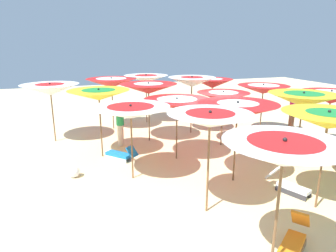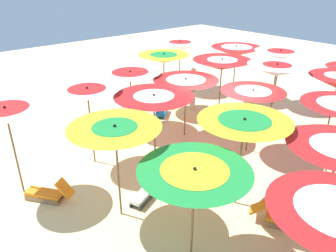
% 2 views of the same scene
% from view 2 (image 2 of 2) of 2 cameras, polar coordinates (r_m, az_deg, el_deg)
% --- Properties ---
extents(ground, '(40.67, 40.67, 0.04)m').
position_cam_2_polar(ground, '(11.30, 8.84, -3.67)').
color(ground, beige).
extents(beach_umbrella_0, '(2.25, 2.25, 2.42)m').
position_cam_2_polar(beach_umbrella_0, '(16.32, 2.12, 13.87)').
color(beach_umbrella_0, brown).
rests_on(beach_umbrella_0, ground).
extents(beach_umbrella_1, '(2.10, 2.10, 2.45)m').
position_cam_2_polar(beach_umbrella_1, '(13.56, -0.74, 11.79)').
color(beach_umbrella_1, brown).
rests_on(beach_umbrella_1, ground).
extents(beach_umbrella_2, '(2.24, 2.24, 2.26)m').
position_cam_2_polar(beach_umbrella_2, '(11.88, -6.65, 8.70)').
color(beach_umbrella_2, brown).
rests_on(beach_umbrella_2, ground).
extents(beach_umbrella_3, '(1.92, 1.92, 2.49)m').
position_cam_2_polar(beach_umbrella_3, '(9.62, -14.01, 5.52)').
color(beach_umbrella_3, brown).
rests_on(beach_umbrella_3, ground).
extents(beach_umbrella_4, '(1.91, 1.91, 2.52)m').
position_cam_2_polar(beach_umbrella_4, '(8.81, -26.59, 1.65)').
color(beach_umbrella_4, brown).
rests_on(beach_umbrella_4, ground).
extents(beach_umbrella_5, '(2.29, 2.29, 2.43)m').
position_cam_2_polar(beach_umbrella_5, '(15.41, 11.93, 12.76)').
color(beach_umbrella_5, brown).
rests_on(beach_umbrella_5, ground).
extents(beach_umbrella_6, '(2.28, 2.28, 2.43)m').
position_cam_2_polar(beach_umbrella_6, '(12.97, 9.46, 10.63)').
color(beach_umbrella_6, brown).
rests_on(beach_umbrella_6, ground).
extents(beach_umbrella_7, '(2.25, 2.25, 2.18)m').
position_cam_2_polar(beach_umbrella_7, '(11.20, 3.14, 7.41)').
color(beach_umbrella_7, brown).
rests_on(beach_umbrella_7, ground).
extents(beach_umbrella_8, '(2.25, 2.25, 2.38)m').
position_cam_2_polar(beach_umbrella_8, '(9.11, -2.48, 4.12)').
color(beach_umbrella_8, brown).
rests_on(beach_umbrella_8, ground).
extents(beach_umbrella_9, '(2.08, 2.08, 2.46)m').
position_cam_2_polar(beach_umbrella_9, '(7.19, -9.29, -1.46)').
color(beach_umbrella_9, brown).
rests_on(beach_umbrella_9, ground).
extents(beach_umbrella_10, '(2.19, 2.19, 2.46)m').
position_cam_2_polar(beach_umbrella_10, '(14.96, 19.14, 11.77)').
color(beach_umbrella_10, brown).
rests_on(beach_umbrella_10, ground).
extents(beach_umbrella_11, '(2.06, 2.06, 2.57)m').
position_cam_2_polar(beach_umbrella_11, '(12.16, 18.53, 9.29)').
color(beach_umbrella_11, brown).
rests_on(beach_umbrella_11, ground).
extents(beach_umbrella_12, '(2.02, 2.02, 2.18)m').
position_cam_2_polar(beach_umbrella_12, '(10.44, 14.65, 5.17)').
color(beach_umbrella_12, brown).
rests_on(beach_umbrella_12, ground).
extents(beach_umbrella_13, '(2.18, 2.18, 2.43)m').
position_cam_2_polar(beach_umbrella_13, '(7.69, 13.17, -0.36)').
color(beach_umbrella_13, brown).
rests_on(beach_umbrella_13, ground).
extents(beach_umbrella_14, '(2.19, 2.19, 2.17)m').
position_cam_2_polar(beach_umbrella_14, '(6.18, 4.66, -8.96)').
color(beach_umbrella_14, brown).
rests_on(beach_umbrella_14, ground).
extents(lounger_0, '(1.06, 1.15, 0.58)m').
position_cam_2_polar(lounger_0, '(13.44, -1.04, 2.59)').
color(lounger_0, silver).
rests_on(lounger_0, ground).
extents(lounger_1, '(1.27, 1.05, 0.67)m').
position_cam_2_polar(lounger_1, '(9.18, -20.40, -11.00)').
color(lounger_1, olive).
rests_on(lounger_1, ground).
extents(lounger_2, '(0.73, 1.23, 0.67)m').
position_cam_2_polar(lounger_2, '(8.70, -4.00, -11.41)').
color(lounger_2, '#333338').
rests_on(lounger_2, ground).
extents(lounger_3, '(1.26, 0.93, 0.56)m').
position_cam_2_polar(lounger_3, '(8.34, 19.13, -15.01)').
color(lounger_3, olive).
rests_on(lounger_3, ground).
extents(beachgoer_1, '(0.30, 0.30, 1.83)m').
position_cam_2_polar(beachgoer_1, '(13.91, 4.38, 6.71)').
color(beachgoer_1, beige).
rests_on(beachgoer_1, ground).
extents(beach_ball, '(0.34, 0.34, 0.34)m').
position_cam_2_polar(beach_ball, '(14.14, -8.03, 3.40)').
color(beach_ball, white).
rests_on(beach_ball, ground).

